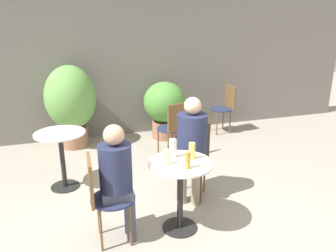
{
  "coord_description": "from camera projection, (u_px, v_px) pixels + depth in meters",
  "views": [
    {
      "loc": [
        -0.84,
        -2.59,
        2.08
      ],
      "look_at": [
        0.18,
        0.57,
        1.0
      ],
      "focal_mm": 35.0,
      "sensor_mm": 36.0,
      "label": 1
    }
  ],
  "objects": [
    {
      "name": "cafe_table_far",
      "position": [
        61.0,
        148.0,
        4.1
      ],
      "size": [
        0.62,
        0.62,
        0.75
      ],
      "color": "black",
      "rests_on": "ground_plane"
    },
    {
      "name": "bistro_chair_1",
      "position": [
        102.0,
        192.0,
        3.06
      ],
      "size": [
        0.43,
        0.43,
        0.89
      ],
      "rotation": [
        0.0,
        0.0,
        1.54
      ],
      "color": "#232847",
      "rests_on": "ground_plane"
    },
    {
      "name": "potted_plant_0",
      "position": [
        71.0,
        101.0,
        5.41
      ],
      "size": [
        0.83,
        0.83,
        1.39
      ],
      "color": "#93664C",
      "rests_on": "ground_plane"
    },
    {
      "name": "storefront_wall",
      "position": [
        110.0,
        54.0,
        5.78
      ],
      "size": [
        10.0,
        0.06,
        3.0
      ],
      "color": "slate",
      "rests_on": "ground_plane"
    },
    {
      "name": "beer_glass_0",
      "position": [
        188.0,
        160.0,
        3.05
      ],
      "size": [
        0.06,
        0.06,
        0.17
      ],
      "color": "#B28433",
      "rests_on": "cafe_table_near"
    },
    {
      "name": "bistro_chair_2",
      "position": [
        225.0,
        104.0,
        6.22
      ],
      "size": [
        0.43,
        0.43,
        0.89
      ],
      "rotation": [
        0.0,
        0.0,
        4.73
      ],
      "color": "#232847",
      "rests_on": "ground_plane"
    },
    {
      "name": "bistro_chair_0",
      "position": [
        193.0,
        152.0,
        3.97
      ],
      "size": [
        0.48,
        0.48,
        0.89
      ],
      "rotation": [
        0.0,
        0.0,
        -0.56
      ],
      "color": "#232847",
      "rests_on": "ground_plane"
    },
    {
      "name": "cafe_table_near",
      "position": [
        180.0,
        180.0,
        3.26
      ],
      "size": [
        0.64,
        0.64,
        0.75
      ],
      "color": "black",
      "rests_on": "ground_plane"
    },
    {
      "name": "seated_person_1",
      "position": [
        117.0,
        173.0,
        3.04
      ],
      "size": [
        0.32,
        0.31,
        1.19
      ],
      "rotation": [
        0.0,
        0.0,
        1.54
      ],
      "color": "#42475B",
      "rests_on": "ground_plane"
    },
    {
      "name": "potted_plant_1",
      "position": [
        164.0,
        106.0,
        5.88
      ],
      "size": [
        0.75,
        0.75,
        1.04
      ],
      "color": "#93664C",
      "rests_on": "ground_plane"
    },
    {
      "name": "beer_glass_1",
      "position": [
        192.0,
        151.0,
        3.25
      ],
      "size": [
        0.07,
        0.07,
        0.17
      ],
      "color": "#DBC65B",
      "rests_on": "cafe_table_near"
    },
    {
      "name": "beer_glass_3",
      "position": [
        167.0,
        157.0,
        3.12
      ],
      "size": [
        0.06,
        0.06,
        0.15
      ],
      "color": "beige",
      "rests_on": "cafe_table_near"
    },
    {
      "name": "ground_plane",
      "position": [
        168.0,
        241.0,
        3.23
      ],
      "size": [
        20.0,
        20.0,
        0.0
      ],
      "primitive_type": "plane",
      "color": "gray"
    },
    {
      "name": "beer_glass_2",
      "position": [
        173.0,
        148.0,
        3.29
      ],
      "size": [
        0.07,
        0.07,
        0.19
      ],
      "color": "silver",
      "rests_on": "cafe_table_near"
    },
    {
      "name": "bistro_chair_3",
      "position": [
        174.0,
        125.0,
        5.01
      ],
      "size": [
        0.45,
        0.46,
        0.89
      ],
      "rotation": [
        0.0,
        0.0,
        3.45
      ],
      "color": "#232847",
      "rests_on": "ground_plane"
    },
    {
      "name": "seated_person_0",
      "position": [
        192.0,
        141.0,
        3.77
      ],
      "size": [
        0.43,
        0.44,
        1.26
      ],
      "rotation": [
        0.0,
        0.0,
        -0.56
      ],
      "color": "gray",
      "rests_on": "ground_plane"
    }
  ]
}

